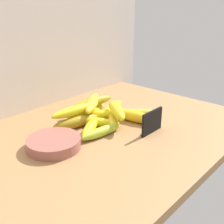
% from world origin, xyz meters
% --- Properties ---
extents(counter_top, '(1.10, 0.76, 0.03)m').
position_xyz_m(counter_top, '(0.00, 0.00, 0.01)').
color(counter_top, '#A07346').
rests_on(counter_top, ground).
extents(back_wall, '(1.30, 0.02, 0.70)m').
position_xyz_m(back_wall, '(0.00, 0.39, 0.35)').
color(back_wall, silver).
rests_on(back_wall, ground).
extents(chalkboard_sign, '(0.11, 0.02, 0.08)m').
position_xyz_m(chalkboard_sign, '(0.11, -0.12, 0.07)').
color(chalkboard_sign, black).
rests_on(chalkboard_sign, counter_top).
extents(fruit_bowl, '(0.17, 0.17, 0.03)m').
position_xyz_m(fruit_bowl, '(-0.19, 0.04, 0.05)').
color(fruit_bowl, '#98584D').
rests_on(fruit_bowl, counter_top).
extents(banana_0, '(0.19, 0.09, 0.04)m').
position_xyz_m(banana_0, '(-0.04, 0.11, 0.05)').
color(banana_0, '#A4851A').
rests_on(banana_0, counter_top).
extents(banana_1, '(0.07, 0.18, 0.04)m').
position_xyz_m(banana_1, '(0.15, -0.02, 0.05)').
color(banana_1, yellow).
rests_on(banana_1, counter_top).
extents(banana_2, '(0.15, 0.14, 0.04)m').
position_xyz_m(banana_2, '(0.07, 0.02, 0.05)').
color(banana_2, yellow).
rests_on(banana_2, counter_top).
extents(banana_3, '(0.17, 0.05, 0.03)m').
position_xyz_m(banana_3, '(-0.03, -0.01, 0.05)').
color(banana_3, '#A7C02F').
rests_on(banana_3, counter_top).
extents(banana_4, '(0.12, 0.17, 0.03)m').
position_xyz_m(banana_4, '(0.02, 0.06, 0.05)').
color(banana_4, yellow).
rests_on(banana_4, counter_top).
extents(banana_5, '(0.16, 0.11, 0.04)m').
position_xyz_m(banana_5, '(-0.03, 0.03, 0.05)').
color(banana_5, yellow).
rests_on(banana_5, counter_top).
extents(banana_6, '(0.16, 0.08, 0.04)m').
position_xyz_m(banana_6, '(0.16, 0.11, 0.05)').
color(banana_6, yellow).
rests_on(banana_6, counter_top).
extents(banana_7, '(0.17, 0.18, 0.04)m').
position_xyz_m(banana_7, '(0.04, 0.13, 0.05)').
color(banana_7, yellow).
rests_on(banana_7, counter_top).
extents(banana_8, '(0.16, 0.16, 0.04)m').
position_xyz_m(banana_8, '(0.18, -0.01, 0.05)').
color(banana_8, gold).
rests_on(banana_8, counter_top).
extents(banana_9, '(0.20, 0.11, 0.04)m').
position_xyz_m(banana_9, '(0.09, 0.14, 0.05)').
color(banana_9, yellow).
rests_on(banana_9, counter_top).
extents(banana_10, '(0.14, 0.17, 0.04)m').
position_xyz_m(banana_10, '(0.08, 0.01, 0.09)').
color(banana_10, yellow).
rests_on(banana_10, banana_2).
extents(banana_11, '(0.20, 0.05, 0.04)m').
position_xyz_m(banana_11, '(-0.03, 0.12, 0.09)').
color(banana_11, yellow).
rests_on(banana_11, banana_0).
extents(banana_12, '(0.19, 0.15, 0.04)m').
position_xyz_m(banana_12, '(0.08, 0.14, 0.09)').
color(banana_12, yellow).
rests_on(banana_12, banana_9).
extents(banana_13, '(0.20, 0.06, 0.04)m').
position_xyz_m(banana_13, '(0.09, 0.15, 0.09)').
color(banana_13, '#B0881A').
rests_on(banana_13, banana_9).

